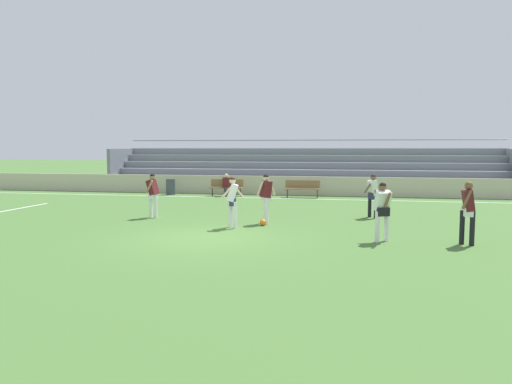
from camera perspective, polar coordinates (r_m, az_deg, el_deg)
name	(u,v)px	position (r m, az deg, el deg)	size (l,w,h in m)	color
ground_plane	(205,238)	(13.99, -6.00, -5.43)	(160.00, 160.00, 0.00)	#477033
field_line_sideline	(270,198)	(24.80, 1.66, -0.74)	(44.00, 0.12, 0.01)	white
field_line_penalty_mark	(15,209)	(22.78, -26.55, -1.82)	(0.12, 4.40, 0.01)	white
sideline_wall	(276,185)	(26.63, 2.34, 0.78)	(48.00, 0.16, 1.03)	beige
bleacher_stand	(303,168)	(29.03, 5.58, 2.79)	(23.54, 3.74, 3.10)	#9EA3AD
bench_near_bin	(227,186)	(25.91, -3.47, 0.72)	(1.80, 0.40, 0.90)	olive
bench_far_right	(302,187)	(25.20, 5.50, 0.58)	(1.80, 0.40, 0.90)	olive
trash_bin	(171,187)	(27.11, -10.03, 0.62)	(0.51, 0.51, 0.87)	#3D424C
spectator_seated	(226,183)	(25.79, -3.54, 1.04)	(0.36, 0.42, 1.21)	#2D2D38
player_white_wide_left	(233,198)	(15.57, -2.78, -0.66)	(0.66, 0.48, 1.65)	white
player_dark_wide_right	(266,194)	(16.40, 1.20, -0.27)	(0.63, 0.48, 1.69)	white
player_dark_dropping_back	(153,192)	(18.24, -12.07, 0.05)	(0.44, 0.51, 1.64)	white
player_dark_trailing_run	(468,207)	(13.97, 23.71, -1.64)	(0.41, 0.44, 1.70)	black
player_white_overlapping	(373,192)	(18.33, 13.63, 0.00)	(0.70, 0.48, 1.62)	black
player_white_challenging	(382,207)	(13.71, 14.67, -1.68)	(0.51, 0.68, 1.64)	white
soccer_ball	(263,222)	(16.10, 0.82, -3.60)	(0.22, 0.22, 0.22)	orange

